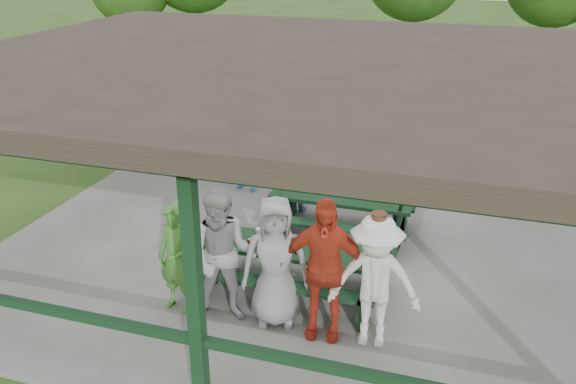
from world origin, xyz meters
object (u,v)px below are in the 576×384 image
(contestant_white_fedora, at_px, (375,282))
(farm_trailer, at_px, (321,91))
(contestant_grey_left, at_px, (223,257))
(spectator_lblue, at_px, (292,170))
(spectator_grey, at_px, (391,180))
(spectator_blue, at_px, (244,147))
(contestant_green, at_px, (177,259))
(picnic_table_far, at_px, (341,211))
(contestant_grey_mid, at_px, (275,262))
(contestant_red, at_px, (323,269))
(picnic_table_near, at_px, (291,263))
(pickup_truck, at_px, (470,93))

(contestant_white_fedora, relative_size, farm_trailer, 0.49)
(contestant_grey_left, xyz_separation_m, spectator_lblue, (-0.20, 3.71, -0.15))
(contestant_grey_left, xyz_separation_m, spectator_grey, (1.65, 3.80, -0.16))
(spectator_lblue, distance_m, spectator_blue, 1.38)
(contestant_green, bearing_deg, contestant_white_fedora, 9.53)
(picnic_table_far, height_order, contestant_grey_mid, contestant_grey_mid)
(contestant_grey_mid, xyz_separation_m, spectator_lblue, (-0.88, 3.55, -0.11))
(contestant_grey_left, bearing_deg, contestant_red, -10.75)
(contestant_white_fedora, bearing_deg, contestant_green, 175.17)
(picnic_table_near, xyz_separation_m, picnic_table_far, (0.28, 2.00, -0.01))
(contestant_grey_mid, xyz_separation_m, spectator_grey, (0.97, 3.64, -0.11))
(contestant_grey_left, height_order, contestant_white_fedora, contestant_grey_left)
(contestant_green, xyz_separation_m, contestant_white_fedora, (2.73, 0.04, 0.11))
(contestant_red, height_order, farm_trailer, contestant_red)
(contestant_green, height_order, spectator_grey, spectator_grey)
(picnic_table_far, xyz_separation_m, farm_trailer, (-2.47, 8.04, 0.08))
(contestant_white_fedora, relative_size, spectator_grey, 1.16)
(picnic_table_near, distance_m, contestant_white_fedora, 1.67)
(contestant_green, bearing_deg, contestant_red, 9.87)
(picnic_table_near, xyz_separation_m, contestant_grey_mid, (0.03, -0.77, 0.44))
(contestant_green, bearing_deg, spectator_lblue, 90.88)
(picnic_table_near, relative_size, contestant_grey_mid, 1.46)
(contestant_red, bearing_deg, spectator_grey, 79.05)
(contestant_grey_left, relative_size, contestant_white_fedora, 1.03)
(spectator_grey, bearing_deg, spectator_lblue, 26.73)
(pickup_truck, bearing_deg, picnic_table_near, 164.10)
(contestant_white_fedora, distance_m, spectator_lblue, 4.27)
(picnic_table_near, height_order, farm_trailer, farm_trailer)
(pickup_truck, bearing_deg, contestant_grey_left, 161.90)
(spectator_blue, relative_size, pickup_truck, 0.36)
(pickup_truck, height_order, farm_trailer, pickup_truck)
(contestant_green, bearing_deg, contestant_grey_left, 6.46)
(picnic_table_far, relative_size, spectator_grey, 1.52)
(spectator_lblue, bearing_deg, spectator_blue, -43.52)
(pickup_truck, bearing_deg, contestant_green, 158.61)
(contestant_grey_mid, bearing_deg, spectator_lblue, 86.14)
(contestant_white_fedora, xyz_separation_m, spectator_blue, (-3.43, 4.30, 0.02))
(spectator_blue, height_order, spectator_grey, spectator_blue)
(farm_trailer, bearing_deg, contestant_grey_left, -91.24)
(contestant_green, height_order, spectator_lblue, spectator_lblue)
(picnic_table_near, xyz_separation_m, contestant_white_fedora, (1.37, -0.87, 0.43))
(contestant_grey_left, relative_size, spectator_lblue, 1.18)
(farm_trailer, bearing_deg, spectator_grey, -75.26)
(contestant_red, bearing_deg, contestant_white_fedora, -6.68)
(contestant_grey_mid, bearing_deg, picnic_table_near, 74.21)
(spectator_grey, xyz_separation_m, farm_trailer, (-3.19, 7.18, -0.25))
(spectator_blue, relative_size, farm_trailer, 0.49)
(contestant_green, xyz_separation_m, contestant_grey_mid, (1.39, 0.13, 0.12))
(picnic_table_near, distance_m, spectator_lblue, 2.93)
(contestant_green, bearing_deg, pickup_truck, 82.40)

